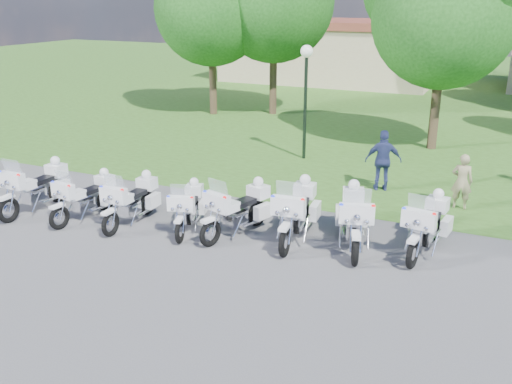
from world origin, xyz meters
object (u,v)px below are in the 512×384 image
at_px(bystander_c, 383,161).
at_px(motorcycle_0, 37,186).
at_px(lamp_post, 306,74).
at_px(motorcycle_3, 188,207).
at_px(motorcycle_5, 297,211).
at_px(bystander_a, 462,182).
at_px(motorcycle_1, 86,196).
at_px(motorcycle_7, 427,224).
at_px(motorcycle_4, 239,209).
at_px(motorcycle_2, 132,200).
at_px(motorcycle_6, 354,218).

bearing_deg(bystander_c, motorcycle_0, 16.40).
bearing_deg(motorcycle_0, lamp_post, -119.98).
distance_m(motorcycle_3, bystander_c, 6.41).
xyz_separation_m(motorcycle_5, bystander_a, (3.42, 3.89, 0.07)).
bearing_deg(lamp_post, bystander_c, -34.82).
bearing_deg(motorcycle_1, motorcycle_7, -162.05).
xyz_separation_m(motorcycle_0, motorcycle_1, (1.64, 0.10, -0.07)).
height_order(motorcycle_4, motorcycle_5, motorcycle_5).
distance_m(motorcycle_3, lamp_post, 7.96).
height_order(motorcycle_0, motorcycle_2, motorcycle_0).
bearing_deg(motorcycle_1, motorcycle_0, 10.64).
bearing_deg(lamp_post, motorcycle_6, -61.05).
bearing_deg(motorcycle_2, motorcycle_6, -171.13).
bearing_deg(motorcycle_7, motorcycle_5, 17.44).
bearing_deg(motorcycle_2, motorcycle_4, -171.11).
distance_m(motorcycle_7, bystander_c, 4.49).
bearing_deg(motorcycle_3, motorcycle_5, 175.32).
relative_size(motorcycle_3, motorcycle_7, 0.85).
xyz_separation_m(motorcycle_1, motorcycle_7, (8.62, 1.63, 0.06)).
bearing_deg(motorcycle_2, motorcycle_7, -170.50).
bearing_deg(bystander_a, lamp_post, -30.24).
xyz_separation_m(motorcycle_4, bystander_a, (4.84, 4.23, 0.11)).
xyz_separation_m(motorcycle_1, motorcycle_6, (6.99, 1.25, 0.09)).
xyz_separation_m(motorcycle_2, motorcycle_5, (4.27, 0.85, 0.08)).
height_order(motorcycle_5, motorcycle_7, motorcycle_5).
distance_m(motorcycle_5, lamp_post, 7.73).
relative_size(lamp_post, bystander_c, 2.18).
xyz_separation_m(motorcycle_0, motorcycle_4, (5.83, 0.84, -0.02)).
height_order(motorcycle_5, lamp_post, lamp_post).
xyz_separation_m(lamp_post, bystander_a, (5.79, -3.07, -2.30)).
distance_m(motorcycle_4, lamp_post, 7.74).
height_order(motorcycle_3, motorcycle_4, motorcycle_4).
bearing_deg(motorcycle_4, motorcycle_1, 26.01).
bearing_deg(motorcycle_4, motorcycle_2, 26.28).
xyz_separation_m(motorcycle_4, lamp_post, (-0.95, 7.29, 2.41)).
relative_size(motorcycle_4, bystander_a, 1.49).
xyz_separation_m(motorcycle_2, bystander_a, (7.69, 4.74, 0.15)).
height_order(motorcycle_1, motorcycle_7, motorcycle_7).
bearing_deg(motorcycle_6, motorcycle_5, -10.69).
distance_m(motorcycle_2, motorcycle_4, 2.90).
bearing_deg(bystander_c, motorcycle_5, 58.73).
bearing_deg(bystander_c, motorcycle_3, 35.56).
bearing_deg(motorcycle_3, motorcycle_4, 174.28).
bearing_deg(motorcycle_5, motorcycle_1, 4.21).
distance_m(motorcycle_2, motorcycle_6, 5.75).
bearing_deg(motorcycle_5, motorcycle_4, 6.56).
relative_size(motorcycle_0, bystander_c, 1.33).
relative_size(motorcycle_1, motorcycle_6, 0.90).
bearing_deg(motorcycle_3, motorcycle_0, -9.62).
relative_size(motorcycle_6, lamp_post, 0.61).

